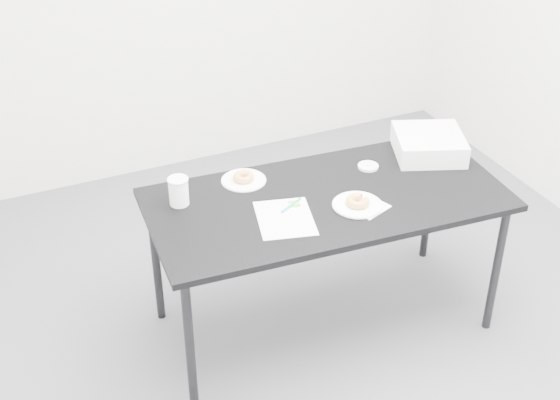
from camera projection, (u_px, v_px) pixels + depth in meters
name	position (u px, v px, depth m)	size (l,w,h in m)	color
floor	(305.00, 344.00, 3.86)	(4.00, 4.00, 0.00)	#46474B
table	(327.00, 207.00, 3.63)	(1.71, 0.89, 0.76)	black
scorecard	(285.00, 218.00, 3.45)	(0.24, 0.31, 0.00)	white
logo_patch	(294.00, 204.00, 3.54)	(0.05, 0.05, 0.00)	green
pen	(291.00, 205.00, 3.52)	(0.01, 0.01, 0.14)	#0C8583
napkin	(367.00, 206.00, 3.53)	(0.16, 0.16, 0.00)	white
plate_near	(357.00, 205.00, 3.53)	(0.23, 0.23, 0.01)	white
donut_near	(358.00, 201.00, 3.52)	(0.11, 0.11, 0.04)	#D88F44
plate_far	(244.00, 180.00, 3.72)	(0.21, 0.21, 0.01)	white
donut_far	(244.00, 177.00, 3.71)	(0.10, 0.10, 0.03)	#D88F44
coffee_cup	(179.00, 191.00, 3.51)	(0.09, 0.09, 0.13)	white
cup_lid	(368.00, 166.00, 3.82)	(0.10, 0.10, 0.01)	silver
bakery_box	(429.00, 144.00, 3.91)	(0.33, 0.33, 0.11)	white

